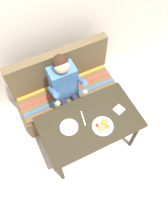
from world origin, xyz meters
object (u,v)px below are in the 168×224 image
object	(u,v)px
person	(66,86)
plate_breakfast	(103,126)
plate_eggs	(69,127)
napkin	(119,109)
knife	(83,118)
table	(89,124)
couch	(66,92)

from	to	relation	value
person	plate_breakfast	bearing A→B (deg)	-77.57
plate_breakfast	person	bearing A→B (deg)	102.43
plate_eggs	napkin	bearing A→B (deg)	-4.70
plate_breakfast	napkin	world-z (taller)	plate_breakfast
plate_eggs	knife	bearing A→B (deg)	9.57
table	couch	bearing A→B (deg)	90.00
person	plate_breakfast	size ratio (longest dim) A/B	4.81
table	napkin	world-z (taller)	napkin
plate_breakfast	napkin	bearing A→B (deg)	20.85
plate_eggs	napkin	xyz separation A→B (m)	(0.65, -0.05, -0.01)
napkin	table	bearing A→B (deg)	177.81
couch	knife	bearing A→B (deg)	-94.08
couch	napkin	world-z (taller)	couch
plate_breakfast	knife	distance (m)	0.25
person	knife	distance (m)	0.52
couch	person	distance (m)	0.45
plate_breakfast	knife	xyz separation A→B (m)	(-0.16, 0.20, -0.01)
person	plate_eggs	bearing A→B (deg)	-110.04
person	knife	bearing A→B (deg)	-89.92
plate_eggs	person	bearing A→B (deg)	69.96
couch	knife	world-z (taller)	couch
couch	knife	size ratio (longest dim) A/B	7.20
person	knife	xyz separation A→B (m)	(0.00, -0.52, -0.01)
person	napkin	size ratio (longest dim) A/B	10.58
plate_breakfast	napkin	size ratio (longest dim) A/B	2.20
knife	plate_eggs	bearing A→B (deg)	-158.95
table	plate_breakfast	xyz separation A→B (m)	(0.11, -0.13, 0.10)
napkin	person	bearing A→B (deg)	126.52
couch	plate_breakfast	distance (m)	0.99
plate_breakfast	plate_eggs	size ratio (longest dim) A/B	1.17
plate_eggs	napkin	distance (m)	0.65
couch	knife	distance (m)	0.80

